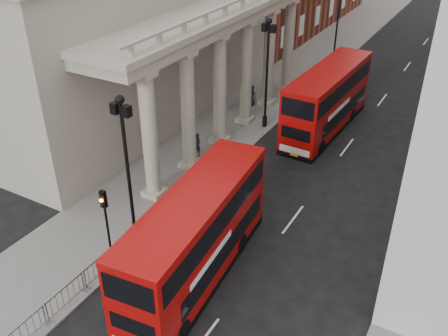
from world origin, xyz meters
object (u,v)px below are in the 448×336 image
(bus_far, at_px, (327,99))
(pedestrian_c, at_px, (251,95))
(pedestrian_a, at_px, (197,145))
(lamp_post_mid, at_px, (267,67))
(bus_near, at_px, (196,235))
(lamp_post_south, at_px, (127,162))
(pedestrian_b, at_px, (222,104))
(lamp_post_north, at_px, (338,18))
(traffic_light, at_px, (105,214))

(bus_far, xyz_separation_m, pedestrian_c, (-6.88, 1.07, -1.53))
(pedestrian_a, distance_m, pedestrian_c, 9.61)
(lamp_post_mid, relative_size, bus_near, 0.75)
(bus_far, distance_m, pedestrian_a, 10.65)
(lamp_post_south, xyz_separation_m, bus_near, (4.29, -0.57, -2.44))
(pedestrian_b, relative_size, pedestrian_c, 0.96)
(lamp_post_south, bearing_deg, pedestrian_b, 103.81)
(lamp_post_mid, height_order, pedestrian_a, lamp_post_mid)
(lamp_post_mid, distance_m, pedestrian_c, 5.69)
(bus_near, xyz_separation_m, pedestrian_a, (-6.35, 10.08, -1.53))
(pedestrian_b, bearing_deg, lamp_post_north, -101.24)
(lamp_post_south, xyz_separation_m, pedestrian_c, (-2.74, 19.09, -3.91))
(lamp_post_north, relative_size, traffic_light, 1.93)
(traffic_light, distance_m, pedestrian_c, 21.41)
(lamp_post_mid, height_order, bus_near, lamp_post_mid)
(lamp_post_south, height_order, pedestrian_b, lamp_post_south)
(lamp_post_north, distance_m, pedestrian_c, 13.76)
(lamp_post_south, bearing_deg, traffic_light, -87.16)
(lamp_post_south, distance_m, pedestrian_c, 19.68)
(lamp_post_south, bearing_deg, lamp_post_mid, 90.00)
(lamp_post_south, bearing_deg, bus_far, 77.06)
(pedestrian_a, height_order, pedestrian_b, pedestrian_b)
(pedestrian_a, bearing_deg, lamp_post_north, 94.30)
(lamp_post_mid, distance_m, bus_near, 17.29)
(lamp_post_south, xyz_separation_m, traffic_light, (0.10, -2.02, -1.80))
(lamp_post_north, xyz_separation_m, pedestrian_a, (-2.06, -22.49, -3.97))
(traffic_light, relative_size, bus_far, 0.38)
(lamp_post_mid, bearing_deg, pedestrian_b, 175.82)
(lamp_post_mid, distance_m, bus_far, 5.19)
(pedestrian_a, bearing_deg, lamp_post_south, -68.24)
(lamp_post_mid, bearing_deg, bus_far, 26.02)
(bus_near, bearing_deg, traffic_light, -165.89)
(traffic_light, distance_m, bus_near, 4.48)
(lamp_post_mid, height_order, traffic_light, lamp_post_mid)
(pedestrian_b, bearing_deg, lamp_post_south, 106.88)
(lamp_post_south, relative_size, pedestrian_c, 4.73)
(lamp_post_north, relative_size, bus_near, 0.75)
(lamp_post_mid, xyz_separation_m, pedestrian_a, (-2.06, -6.49, -3.97))
(pedestrian_a, height_order, pedestrian_c, pedestrian_c)
(bus_far, xyz_separation_m, pedestrian_b, (-8.14, -1.73, -1.56))
(bus_near, bearing_deg, lamp_post_north, 92.48)
(traffic_light, xyz_separation_m, pedestrian_c, (-2.84, 21.11, -2.11))
(lamp_post_mid, xyz_separation_m, bus_near, (4.29, -16.57, -2.44))
(bus_near, height_order, bus_far, bus_far)
(lamp_post_mid, distance_m, pedestrian_a, 7.88)
(traffic_light, height_order, pedestrian_b, traffic_light)
(traffic_light, xyz_separation_m, pedestrian_b, (-4.11, 18.31, -2.14))
(bus_near, relative_size, pedestrian_c, 6.33)
(lamp_post_north, height_order, bus_far, lamp_post_north)
(lamp_post_mid, bearing_deg, bus_near, -75.49)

